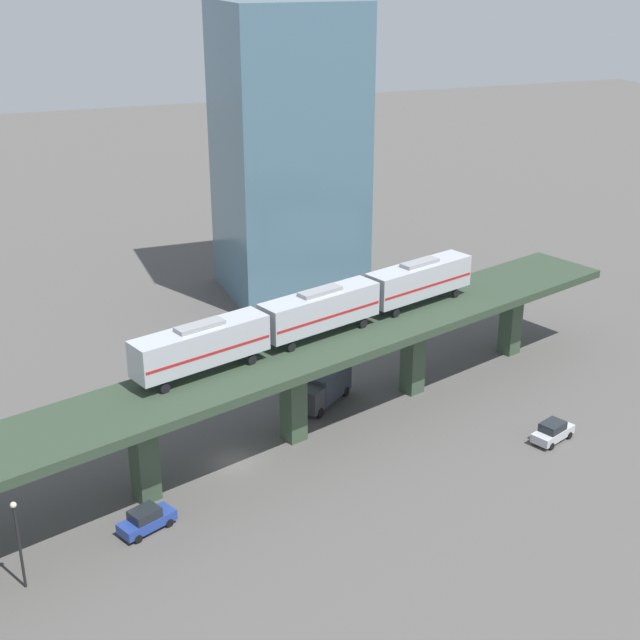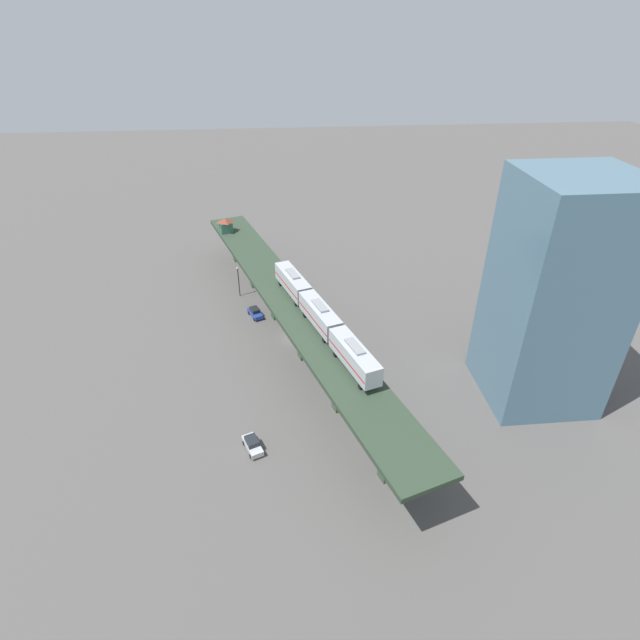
# 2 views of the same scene
# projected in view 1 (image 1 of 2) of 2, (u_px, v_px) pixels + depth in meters

# --- Properties ---
(ground_plane) EXTENTS (400.00, 400.00, 0.00)m
(ground_plane) POSITION_uv_depth(u_px,v_px,m) (235.00, 462.00, 77.05)
(ground_plane) COLOR #514F4C
(elevated_viaduct) EXTENTS (36.57, 90.06, 8.61)m
(elevated_viaduct) POSITION_uv_depth(u_px,v_px,m) (229.00, 387.00, 74.14)
(elevated_viaduct) COLOR #2C3D2C
(elevated_viaduct) RESTS_ON ground
(subway_train) EXTENTS (14.22, 36.23, 4.45)m
(subway_train) POSITION_uv_depth(u_px,v_px,m) (320.00, 309.00, 80.11)
(subway_train) COLOR #ADB2BA
(subway_train) RESTS_ON elevated_viaduct
(street_car_blue) EXTENTS (3.44, 4.75, 1.89)m
(street_car_blue) POSITION_uv_depth(u_px,v_px,m) (146.00, 520.00, 67.63)
(street_car_blue) COLOR #233D93
(street_car_blue) RESTS_ON ground
(street_car_silver) EXTENTS (3.29, 4.75, 1.89)m
(street_car_silver) POSITION_uv_depth(u_px,v_px,m) (553.00, 432.00, 80.16)
(street_car_silver) COLOR #B7BABF
(street_car_silver) RESTS_ON ground
(delivery_truck) EXTENTS (6.29, 7.00, 3.20)m
(delivery_truck) POSITION_uv_depth(u_px,v_px,m) (325.00, 387.00, 86.54)
(delivery_truck) COLOR #333338
(delivery_truck) RESTS_ON ground
(street_lamp) EXTENTS (0.44, 0.44, 6.94)m
(street_lamp) POSITION_uv_depth(u_px,v_px,m) (18.00, 538.00, 60.32)
(street_lamp) COLOR black
(street_lamp) RESTS_ON ground
(office_tower) EXTENTS (16.00, 16.00, 36.00)m
(office_tower) POSITION_uv_depth(u_px,v_px,m) (288.00, 153.00, 109.94)
(office_tower) COLOR slate
(office_tower) RESTS_ON ground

